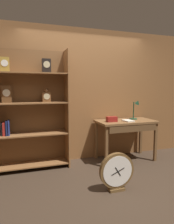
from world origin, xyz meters
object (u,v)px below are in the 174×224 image
(toolbox_small, at_px, (112,119))
(workbench, at_px, (126,126))
(open_repair_manual, at_px, (128,121))
(bookshelf, at_px, (26,111))
(desk_lamp, at_px, (136,109))
(round_clock_large, at_px, (117,172))

(toolbox_small, bearing_deg, workbench, 4.43)
(workbench, xyz_separation_m, open_repair_manual, (-0.01, -0.09, 0.12))
(bookshelf, height_order, toolbox_small, bookshelf)
(workbench, xyz_separation_m, desk_lamp, (0.26, 0.09, 0.33))
(desk_lamp, bearing_deg, round_clock_large, -130.92)
(bookshelf, height_order, desk_lamp, bookshelf)
(workbench, bearing_deg, bookshelf, 174.54)
(bookshelf, xyz_separation_m, round_clock_large, (1.15, -1.24, -0.76))
(toolbox_small, height_order, round_clock_large, toolbox_small)
(desk_lamp, xyz_separation_m, open_repair_manual, (-0.27, -0.18, -0.21))
(toolbox_small, height_order, open_repair_manual, toolbox_small)
(open_repair_manual, distance_m, round_clock_large, 1.33)
(toolbox_small, xyz_separation_m, open_repair_manual, (0.32, -0.06, -0.04))
(workbench, height_order, desk_lamp, desk_lamp)
(toolbox_small, relative_size, open_repair_manual, 0.90)
(desk_lamp, bearing_deg, open_repair_manual, -147.13)
(toolbox_small, bearing_deg, open_repair_manual, -10.46)
(round_clock_large, bearing_deg, toolbox_small, 68.63)
(workbench, bearing_deg, round_clock_large, -124.77)
(bookshelf, height_order, workbench, bookshelf)
(bookshelf, height_order, round_clock_large, bookshelf)
(bookshelf, distance_m, round_clock_large, 1.86)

